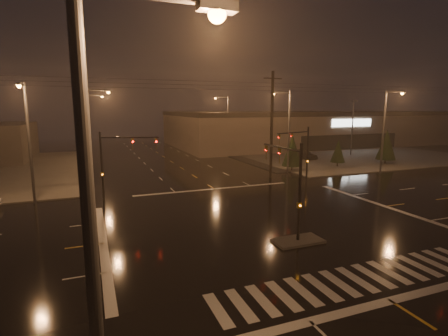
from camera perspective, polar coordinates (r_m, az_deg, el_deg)
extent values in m
plane|color=black|center=(25.25, 6.95, -8.75)|extent=(140.00, 140.00, 0.00)
cube|color=#44423C|center=(66.22, 17.70, 2.46)|extent=(36.00, 36.00, 0.12)
cube|color=#44423C|center=(22.00, 11.96, -11.55)|extent=(3.00, 1.60, 0.15)
cube|color=beige|center=(18.43, 20.82, -16.61)|extent=(15.00, 2.60, 0.01)
cube|color=beige|center=(17.19, 25.51, -18.96)|extent=(16.00, 0.50, 0.01)
cube|color=beige|center=(34.95, -1.59, -3.42)|extent=(16.00, 0.50, 0.01)
cube|color=black|center=(68.00, 22.04, 2.37)|extent=(50.00, 24.00, 0.08)
cube|color=brown|center=(81.68, 13.52, 6.39)|extent=(60.00, 28.00, 7.00)
cube|color=black|center=(81.56, 13.61, 8.70)|extent=(60.20, 28.20, 0.80)
cube|color=white|center=(70.47, 20.14, 6.94)|extent=(9.00, 0.20, 1.40)
cube|color=black|center=(70.75, 19.94, 4.04)|extent=(22.00, 0.15, 2.80)
cylinder|color=black|center=(21.13, 12.24, -4.13)|extent=(0.18, 0.18, 6.00)
cylinder|color=black|center=(22.57, 9.33, 3.30)|extent=(0.12, 4.50, 0.12)
imported|color=#594707|center=(24.33, 6.91, 3.70)|extent=(0.16, 0.20, 1.00)
cube|color=#594707|center=(21.30, 12.17, -5.96)|extent=(0.25, 0.18, 0.35)
cylinder|color=black|center=(38.74, 13.44, 2.12)|extent=(0.18, 0.18, 6.00)
cylinder|color=black|center=(36.49, 11.31, 5.69)|extent=(4.74, 1.82, 0.12)
imported|color=#594707|center=(34.74, 9.03, 5.47)|extent=(0.24, 0.22, 1.00)
cube|color=#594707|center=(38.84, 13.40, 1.10)|extent=(0.25, 0.18, 0.35)
cylinder|color=black|center=(31.96, -19.32, 0.24)|extent=(0.18, 0.18, 6.00)
cylinder|color=black|center=(30.97, -15.16, 4.83)|extent=(4.74, 1.82, 0.12)
imported|color=#594707|center=(30.51, -11.04, 4.82)|extent=(0.24, 0.22, 1.00)
cube|color=#594707|center=(32.08, -19.25, -0.99)|extent=(0.25, 0.18, 0.35)
cylinder|color=#38383A|center=(6.76, -20.55, -17.32)|extent=(0.24, 0.24, 10.00)
cube|color=#38383A|center=(6.67, -1.15, 24.89)|extent=(0.70, 0.30, 0.18)
sphere|color=orange|center=(6.64, -1.15, 23.81)|extent=(0.32, 0.32, 0.32)
cylinder|color=#38383A|center=(39.17, -21.37, 4.74)|extent=(0.24, 0.24, 10.00)
cylinder|color=#38383A|center=(39.11, -20.02, 11.86)|extent=(2.40, 0.14, 0.14)
cube|color=#38383A|center=(39.15, -18.38, 11.88)|extent=(0.70, 0.30, 0.18)
sphere|color=orange|center=(39.15, -18.37, 11.69)|extent=(0.32, 0.32, 0.32)
cylinder|color=#38383A|center=(55.13, -21.41, 6.02)|extent=(0.24, 0.24, 10.00)
cylinder|color=#38383A|center=(55.09, -20.46, 11.08)|extent=(2.40, 0.14, 0.14)
cube|color=#38383A|center=(55.12, -19.30, 11.09)|extent=(0.70, 0.30, 0.18)
sphere|color=orange|center=(55.12, -19.29, 10.96)|extent=(0.32, 0.32, 0.32)
cylinder|color=#38383A|center=(43.67, 10.53, 5.70)|extent=(0.24, 0.24, 10.00)
cylinder|color=#38383A|center=(42.99, 9.34, 12.08)|extent=(2.40, 0.14, 0.14)
cube|color=#38383A|center=(42.44, 8.03, 12.08)|extent=(0.70, 0.30, 0.18)
sphere|color=orange|center=(42.43, 8.02, 11.90)|extent=(0.32, 0.32, 0.32)
cylinder|color=#38383A|center=(61.56, 0.65, 7.02)|extent=(0.24, 0.24, 10.00)
cylinder|color=#38383A|center=(61.07, -0.41, 11.50)|extent=(2.40, 0.14, 0.14)
cube|color=#38383A|center=(60.69, -1.40, 11.46)|extent=(0.70, 0.30, 0.18)
sphere|color=orange|center=(60.68, -1.40, 11.34)|extent=(0.32, 0.32, 0.32)
cylinder|color=#38383A|center=(33.01, -29.17, 3.34)|extent=(0.24, 0.24, 10.00)
cylinder|color=#38383A|center=(31.73, -30.20, 11.75)|extent=(0.14, 2.40, 0.14)
cube|color=#38383A|center=(30.64, -30.50, 11.75)|extent=(0.30, 0.70, 0.18)
sphere|color=orange|center=(30.64, -30.48, 11.50)|extent=(0.32, 0.32, 0.32)
cylinder|color=#38383A|center=(46.75, 24.57, 5.25)|extent=(0.24, 0.24, 10.00)
cylinder|color=#38383A|center=(45.86, 26.09, 11.08)|extent=(0.14, 2.40, 0.14)
cube|color=#38383A|center=(45.11, 27.12, 10.97)|extent=(0.30, 0.70, 0.18)
sphere|color=orange|center=(45.11, 27.11, 10.81)|extent=(0.32, 0.32, 0.32)
cylinder|color=black|center=(40.12, 7.79, 6.86)|extent=(0.32, 0.32, 12.00)
cube|color=black|center=(40.20, 7.97, 14.28)|extent=(2.20, 0.12, 0.12)
cylinder|color=black|center=(45.32, 10.99, -0.09)|extent=(0.18, 0.18, 0.70)
cone|color=black|center=(44.99, 11.09, 2.83)|extent=(2.53, 2.53, 3.96)
cylinder|color=black|center=(50.01, 18.02, 0.53)|extent=(0.18, 0.18, 0.70)
cone|color=black|center=(49.76, 18.13, 2.63)|extent=(1.93, 1.93, 3.01)
cylinder|color=black|center=(55.16, 24.81, 0.93)|extent=(0.18, 0.18, 0.70)
cone|color=black|center=(54.87, 25.00, 3.49)|extent=(2.73, 2.73, 4.26)
imported|color=black|center=(56.14, 12.86, 2.22)|extent=(2.77, 5.08, 1.64)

